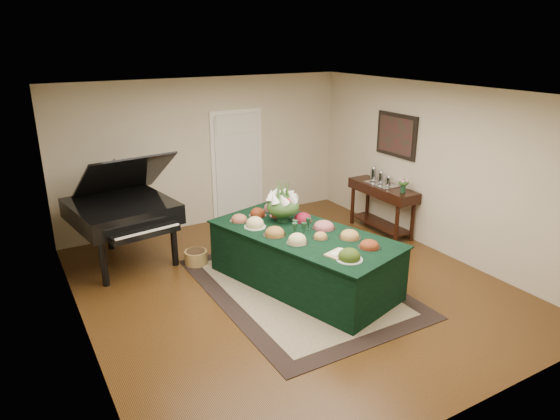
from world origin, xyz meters
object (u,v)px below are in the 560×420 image
floral_centerpiece (283,202)px  mahogany_sideboard (382,196)px  buffet_table (303,259)px  grand_piano (122,210)px

floral_centerpiece → mahogany_sideboard: (2.34, 0.48, -0.41)m
buffet_table → grand_piano: size_ratio=1.58×
buffet_table → grand_piano: grand_piano is taller
grand_piano → mahogany_sideboard: (4.32, -1.00, -0.18)m
floral_centerpiece → grand_piano: grand_piano is taller
buffet_table → floral_centerpiece: floral_centerpiece is taller
floral_centerpiece → grand_piano: (-1.97, 1.49, -0.22)m
mahogany_sideboard → grand_piano: bearing=166.9°
mahogany_sideboard → floral_centerpiece: bearing=-168.3°
buffet_table → floral_centerpiece: (-0.02, 0.55, 0.69)m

